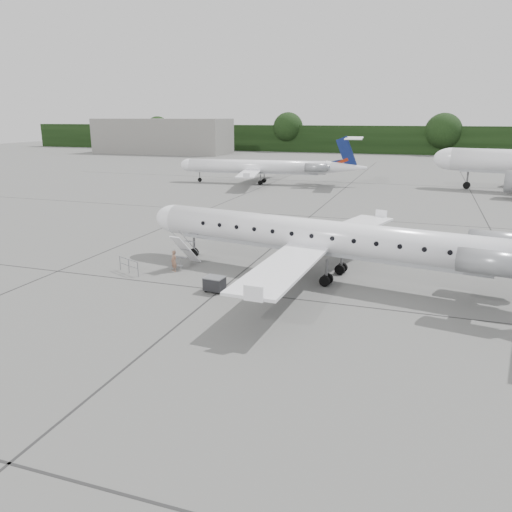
% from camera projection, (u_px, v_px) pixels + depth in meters
% --- Properties ---
extents(ground, '(320.00, 320.00, 0.00)m').
position_uv_depth(ground, '(315.00, 320.00, 26.76)').
color(ground, '#61615E').
rests_on(ground, ground).
extents(treeline, '(260.00, 4.00, 8.00)m').
position_uv_depth(treeline, '(411.00, 140.00, 144.23)').
color(treeline, black).
rests_on(treeline, ground).
extents(terminal_building, '(40.00, 14.00, 10.00)m').
position_uv_depth(terminal_building, '(162.00, 136.00, 147.41)').
color(terminal_building, slate).
rests_on(terminal_building, ground).
extents(main_regional_jet, '(34.04, 27.07, 7.87)m').
position_uv_depth(main_regional_jet, '(320.00, 220.00, 32.94)').
color(main_regional_jet, white).
rests_on(main_regional_jet, ground).
extents(airstair, '(1.27, 2.59, 2.47)m').
position_uv_depth(airstair, '(186.00, 250.00, 35.99)').
color(airstair, white).
rests_on(airstair, ground).
extents(passenger, '(0.66, 0.60, 1.52)m').
position_uv_depth(passenger, '(174.00, 261.00, 34.94)').
color(passenger, '#89604B').
rests_on(passenger, ground).
extents(safety_railing, '(2.04, 0.98, 1.00)m').
position_uv_depth(safety_railing, '(129.00, 266.00, 34.61)').
color(safety_railing, gray).
rests_on(safety_railing, ground).
extents(baggage_cart, '(1.26, 1.06, 1.02)m').
position_uv_depth(baggage_cart, '(214.00, 284.00, 30.95)').
color(baggage_cart, black).
rests_on(baggage_cart, ground).
extents(bg_regional_left, '(30.78, 23.52, 7.58)m').
position_uv_depth(bg_regional_left, '(256.00, 160.00, 80.52)').
color(bg_regional_left, white).
rests_on(bg_regional_left, ground).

